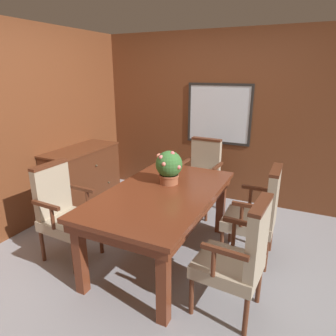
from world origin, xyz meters
The scene contains 10 objects.
ground_plane centered at (0.00, 0.00, 0.00)m, with size 14.00×14.00×0.00m, color #93969E.
wall_back centered at (0.00, 1.93, 1.23)m, with size 7.20×0.08×2.45m.
wall_left centered at (-1.79, 0.00, 1.23)m, with size 0.06×7.20×2.45m.
dining_table centered at (0.04, 0.08, 0.66)m, with size 1.02×1.77×0.76m.
chair_right_near centered at (0.93, -0.34, 0.53)m, with size 0.54×0.53×1.01m.
chair_right_far centered at (0.93, 0.50, 0.53)m, with size 0.51×0.52×1.01m.
chair_left_near centered at (-0.90, -0.32, 0.53)m, with size 0.53×0.53×1.01m.
chair_head_far centered at (0.02, 1.37, 0.53)m, with size 0.53×0.53×1.01m.
potted_plant centered at (0.01, 0.31, 0.95)m, with size 0.29×0.29×0.36m.
sideboard_cabinet centered at (-1.51, 0.69, 0.44)m, with size 0.52×1.10×0.89m.
Camera 1 is at (1.29, -2.38, 1.90)m, focal length 32.00 mm.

